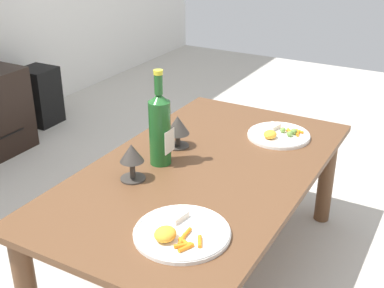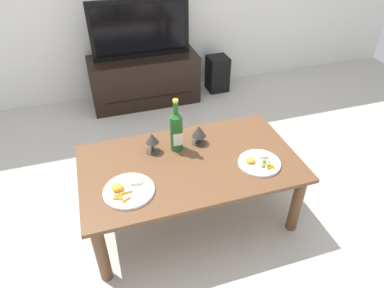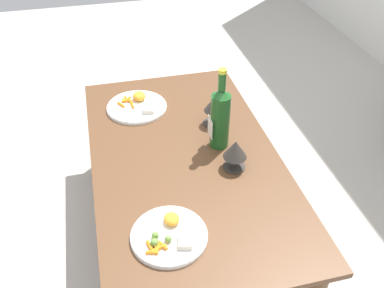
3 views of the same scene
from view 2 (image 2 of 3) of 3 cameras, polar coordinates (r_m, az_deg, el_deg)
name	(u,v)px [view 2 (image 2 of 3)]	position (r m, az deg, el deg)	size (l,w,h in m)	color
ground_plane	(190,214)	(2.44, -0.31, -11.52)	(6.40, 6.40, 0.00)	#B7B2A8
dining_table	(190,171)	(2.16, -0.34, -4.48)	(1.35, 0.77, 0.47)	brown
tv_stand	(145,80)	(3.62, -7.90, 10.56)	(1.09, 0.42, 0.50)	black
tv_screen	(140,29)	(3.43, -8.65, 18.46)	(0.95, 0.05, 0.55)	black
floor_speaker	(217,74)	(3.87, 4.26, 11.63)	(0.22, 0.22, 0.38)	black
wine_bottle	(176,130)	(2.14, -2.63, 2.41)	(0.08, 0.08, 0.36)	#1E5923
goblet_left	(152,140)	(2.16, -6.69, 0.72)	(0.09, 0.09, 0.14)	#38332D
goblet_right	(199,132)	(2.23, 1.16, 2.03)	(0.09, 0.09, 0.13)	#38332D
dinner_plate_left	(128,190)	(1.95, -10.62, -7.56)	(0.29, 0.29, 0.05)	white
dinner_plate_right	(259,162)	(2.14, 11.17, -3.04)	(0.26, 0.26, 0.04)	white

